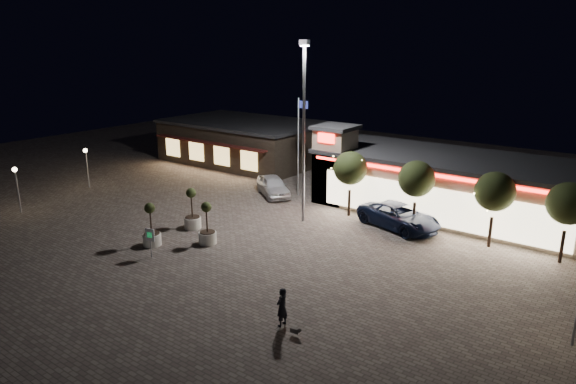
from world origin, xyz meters
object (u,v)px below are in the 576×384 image
Objects in this scene: pickup_truck at (399,216)px; pedestrian at (282,307)px; planter_left at (192,216)px; white_sedan at (273,186)px; valet_sign at (150,237)px; planter_mid at (152,232)px.

pedestrian is (1.22, -14.79, 0.08)m from pickup_truck.
pedestrian is 14.00m from planter_left.
white_sedan is 2.65× the size of pedestrian.
pedestrian reaches higher than valet_sign.
planter_mid is at bearing 154.33° from pickup_truck.
planter_mid is at bearing 139.30° from valet_sign.
planter_mid is (0.23, -3.65, -0.02)m from planter_left.
white_sedan is 20.35m from pedestrian.
white_sedan is 1.69× the size of planter_left.
white_sedan is at bearing 101.95° from pickup_truck.
pickup_truck is 3.32× the size of valet_sign.
valet_sign is (-10.78, 1.43, 0.35)m from pedestrian.
planter_mid reaches higher than valet_sign.
planter_left is 1.02× the size of planter_mid.
planter_left is at bearing 93.68° from planter_mid.
pickup_truck is at bearing 36.86° from planter_left.
white_sedan is at bearing -139.76° from pedestrian.
pickup_truck is 2.10× the size of planter_left.
valet_sign is at bearing 161.09° from pickup_truck.
valet_sign is at bearing -135.91° from white_sedan.
planter_mid is at bearing -101.45° from pedestrian.
white_sedan is 14.48m from valet_sign.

